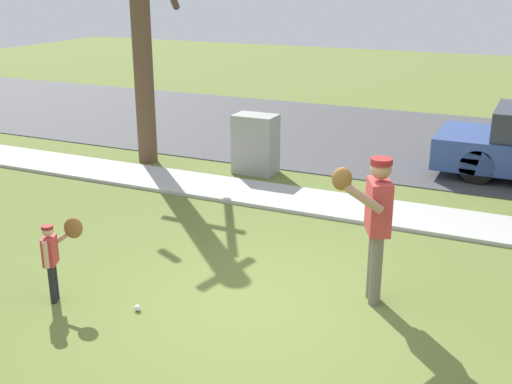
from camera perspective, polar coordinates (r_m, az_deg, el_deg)
ground_plane at (r=10.65m, az=8.12°, el=-1.67°), size 48.00×48.00×0.00m
sidewalk_strip at (r=10.73m, az=8.28°, el=-1.35°), size 36.00×1.20×0.06m
road_surface at (r=15.40m, az=13.70°, el=4.43°), size 36.00×6.80×0.02m
person_adult at (r=7.40m, az=10.56°, el=-2.01°), size 0.64×0.83×1.76m
person_child at (r=7.83m, az=-17.32°, el=-4.80°), size 0.41×0.51×1.01m
baseball at (r=7.63m, az=-10.54°, el=-10.14°), size 0.07×0.07×0.07m
utility_cabinet at (r=12.43m, az=-0.04°, el=4.30°), size 0.82×0.53×1.16m
street_tree_far at (r=13.06m, az=-10.29°, el=14.98°), size 1.85×1.88×5.44m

